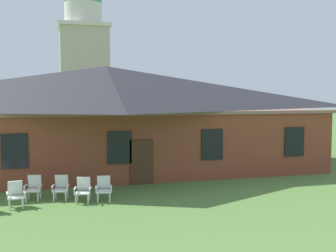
% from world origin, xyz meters
% --- Properties ---
extents(brick_building, '(23.36, 10.40, 5.77)m').
position_xyz_m(brick_building, '(0.00, 17.72, 2.94)').
color(brick_building, brown).
rests_on(brick_building, ground).
extents(dome_tower, '(5.18, 5.18, 17.02)m').
position_xyz_m(dome_tower, '(0.11, 38.07, 7.69)').
color(dome_tower, '#BCB29E').
rests_on(dome_tower, ground).
extents(lawn_chair_near_door, '(0.70, 0.74, 0.96)m').
position_xyz_m(lawn_chair_near_door, '(-4.26, 10.13, 0.50)').
color(lawn_chair_near_door, silver).
rests_on(lawn_chair_near_door, ground).
extents(lawn_chair_left_end, '(0.71, 0.75, 0.96)m').
position_xyz_m(lawn_chair_left_end, '(-3.67, 11.14, 0.50)').
color(lawn_chair_left_end, silver).
rests_on(lawn_chair_left_end, ground).
extents(lawn_chair_middle, '(0.71, 0.75, 0.96)m').
position_xyz_m(lawn_chair_middle, '(-2.62, 10.87, 0.50)').
color(lawn_chair_middle, silver).
rests_on(lawn_chair_middle, ground).
extents(lawn_chair_right_end, '(0.72, 0.76, 0.96)m').
position_xyz_m(lawn_chair_right_end, '(-1.79, 10.22, 0.50)').
color(lawn_chair_right_end, silver).
rests_on(lawn_chair_right_end, ground).
extents(lawn_chair_far_side, '(0.69, 0.72, 0.96)m').
position_xyz_m(lawn_chair_far_side, '(-1.00, 10.25, 0.50)').
color(lawn_chair_far_side, white).
rests_on(lawn_chair_far_side, ground).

